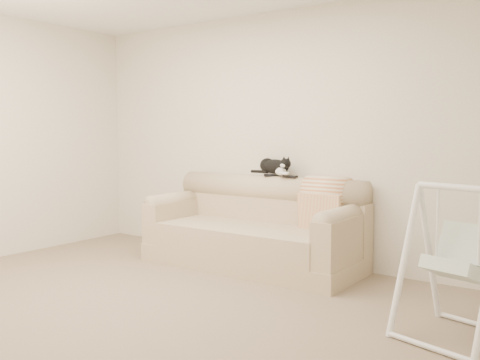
# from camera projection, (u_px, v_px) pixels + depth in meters

# --- Properties ---
(ground_plane) EXTENTS (5.00, 5.00, 0.00)m
(ground_plane) POSITION_uv_depth(u_px,v_px,m) (143.00, 308.00, 4.11)
(ground_plane) COLOR #74634F
(ground_plane) RESTS_ON ground
(room_shell) EXTENTS (5.04, 4.04, 2.60)m
(room_shell) POSITION_uv_depth(u_px,v_px,m) (139.00, 108.00, 3.98)
(room_shell) COLOR beige
(room_shell) RESTS_ON ground
(sofa) EXTENTS (2.20, 0.93, 0.90)m
(sofa) POSITION_uv_depth(u_px,v_px,m) (256.00, 231.00, 5.41)
(sofa) COLOR #C1A790
(sofa) RESTS_ON ground
(remote_a) EXTENTS (0.18, 0.13, 0.03)m
(remote_a) POSITION_uv_depth(u_px,v_px,m) (273.00, 175.00, 5.53)
(remote_a) COLOR black
(remote_a) RESTS_ON sofa
(remote_b) EXTENTS (0.18, 0.08, 0.02)m
(remote_b) POSITION_uv_depth(u_px,v_px,m) (290.00, 176.00, 5.38)
(remote_b) COLOR black
(remote_b) RESTS_ON sofa
(tuxedo_cat) EXTENTS (0.51, 0.28, 0.20)m
(tuxedo_cat) POSITION_uv_depth(u_px,v_px,m) (275.00, 166.00, 5.53)
(tuxedo_cat) COLOR black
(tuxedo_cat) RESTS_ON sofa
(throw_blanket) EXTENTS (0.44, 0.38, 0.58)m
(throw_blanket) POSITION_uv_depth(u_px,v_px,m) (326.00, 197.00, 5.17)
(throw_blanket) COLOR #D07743
(throw_blanket) RESTS_ON sofa
(baby_swing) EXTENTS (0.76, 0.79, 1.02)m
(baby_swing) POSITION_uv_depth(u_px,v_px,m) (457.00, 262.00, 3.46)
(baby_swing) COLOR white
(baby_swing) RESTS_ON ground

